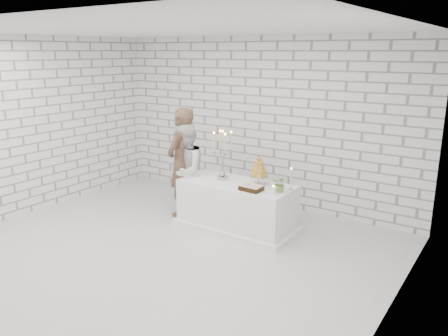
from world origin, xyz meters
TOP-DOWN VIEW (x-y plane):
  - ground at (0.00, 0.00)m, footprint 6.00×5.00m
  - ceiling at (0.00, 0.00)m, footprint 6.00×5.00m
  - wall_back at (0.00, 2.50)m, footprint 6.00×0.01m
  - wall_left at (-3.00, 0.00)m, footprint 0.01×5.00m
  - wall_right at (3.00, 0.00)m, footprint 0.01×5.00m
  - cake_table at (0.38, 1.16)m, footprint 1.80×0.80m
  - groom at (-0.72, 1.16)m, footprint 0.52×0.72m
  - bride at (-0.62, 1.13)m, footprint 0.86×0.95m
  - candelabra at (0.08, 1.20)m, footprint 0.35×0.35m
  - croquembouche at (0.70, 1.29)m, footprint 0.31×0.31m
  - chocolate_cake at (0.76, 0.95)m, footprint 0.33×0.24m
  - pillar_candle at (1.12, 0.97)m, footprint 0.10×0.10m
  - extra_taper at (1.23, 1.31)m, footprint 0.06×0.06m
  - flowers at (1.15, 1.14)m, footprint 0.22×0.19m

SIDE VIEW (x-z plane):
  - ground at x=0.00m, z-range -0.01..0.01m
  - cake_table at x=0.38m, z-range 0.00..0.75m
  - chocolate_cake at x=0.76m, z-range 0.75..0.83m
  - bride at x=-0.62m, z-range 0.00..1.59m
  - pillar_candle at x=1.12m, z-range 0.75..0.87m
  - flowers at x=1.15m, z-range 0.75..0.99m
  - extra_taper at x=1.23m, z-range 0.75..1.07m
  - groom at x=-0.72m, z-range 0.00..1.84m
  - croquembouche at x=0.70m, z-range 0.75..1.20m
  - candelabra at x=0.08m, z-range 0.75..1.54m
  - wall_back at x=0.00m, z-range 0.00..3.00m
  - wall_left at x=-3.00m, z-range 0.00..3.00m
  - wall_right at x=3.00m, z-range 0.00..3.00m
  - ceiling at x=0.00m, z-range 3.00..3.00m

